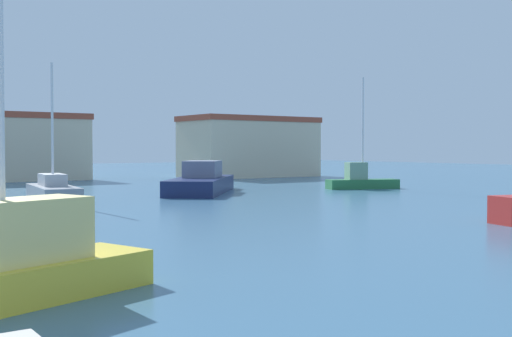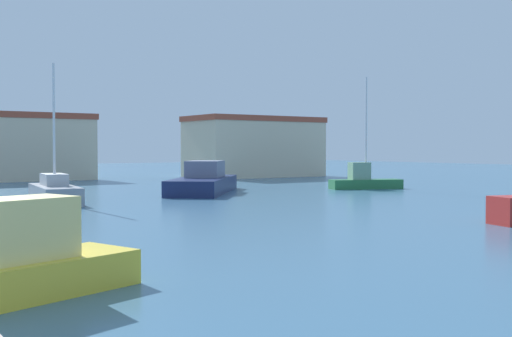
% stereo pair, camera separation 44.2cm
% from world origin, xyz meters
% --- Properties ---
extents(water, '(160.00, 160.00, 0.00)m').
position_xyz_m(water, '(15.00, 20.00, 0.00)').
color(water, '#38607F').
rests_on(water, ground).
extents(sailboat_green_outer_mooring, '(4.94, 2.92, 7.36)m').
position_xyz_m(sailboat_green_outer_mooring, '(31.08, 23.00, 0.60)').
color(sailboat_green_outer_mooring, '#28703D').
rests_on(sailboat_green_outer_mooring, water).
extents(sailboat_grey_behind_lamppost, '(2.48, 6.03, 6.87)m').
position_xyz_m(sailboat_grey_behind_lamppost, '(10.97, 23.87, 0.55)').
color(sailboat_grey_behind_lamppost, gray).
rests_on(sailboat_grey_behind_lamppost, water).
extents(motorboat_navy_inner_mooring, '(7.97, 8.69, 1.92)m').
position_xyz_m(motorboat_navy_inner_mooring, '(20.62, 25.99, 0.66)').
color(motorboat_navy_inner_mooring, '#19234C').
rests_on(motorboat_navy_inner_mooring, water).
extents(yacht_club, '(12.59, 6.19, 5.61)m').
position_xyz_m(yacht_club, '(14.71, 47.60, 2.81)').
color(yacht_club, beige).
rests_on(yacht_club, ground).
extents(harbor_office, '(12.53, 6.49, 5.63)m').
position_xyz_m(harbor_office, '(35.36, 42.21, 2.82)').
color(harbor_office, beige).
rests_on(harbor_office, ground).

